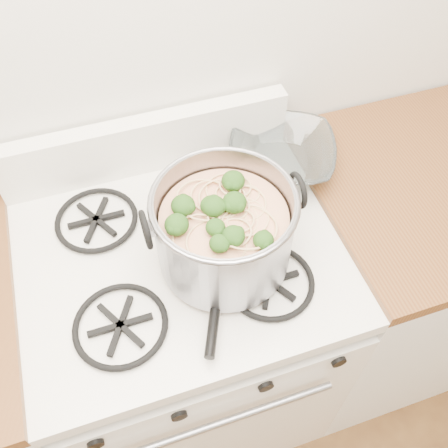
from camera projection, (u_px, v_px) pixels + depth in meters
gas_range at (190, 337)px, 1.55m from camera, size 0.76×0.66×0.92m
counter_left at (21, 384)px, 1.44m from camera, size 0.25×0.65×0.92m
counter_right at (437, 257)px, 1.70m from camera, size 1.00×0.65×0.92m
stock_pot at (224, 231)px, 1.07m from camera, size 0.34×0.31×0.21m
spatula at (222, 252)px, 1.14m from camera, size 0.39×0.40×0.02m
glass_bowl at (281, 159)px, 1.32m from camera, size 0.15×0.15×0.03m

